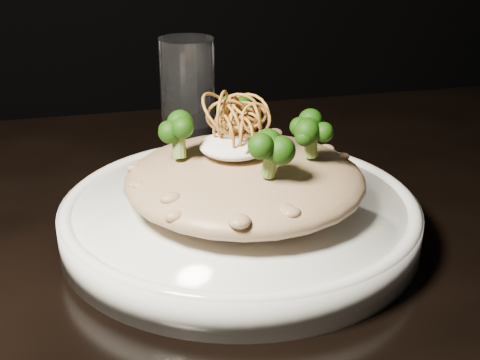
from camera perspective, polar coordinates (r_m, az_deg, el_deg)
name	(u,v)px	position (r m, az deg, el deg)	size (l,w,h in m)	color
table	(229,313)	(0.65, -0.91, -11.30)	(1.10, 0.80, 0.75)	black
plate	(240,219)	(0.60, 0.00, -3.34)	(0.32, 0.32, 0.03)	silver
risotto	(245,180)	(0.59, 0.43, 0.04)	(0.21, 0.21, 0.05)	brown
broccoli	(245,128)	(0.57, 0.40, 4.42)	(0.13, 0.13, 0.05)	black
cheese	(234,146)	(0.57, -0.51, 2.94)	(0.06, 0.06, 0.02)	white
shallots	(239,114)	(0.57, -0.11, 5.63)	(0.06, 0.06, 0.04)	brown
drinking_glass	(188,86)	(0.86, -4.49, 7.96)	(0.07, 0.07, 0.12)	silver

